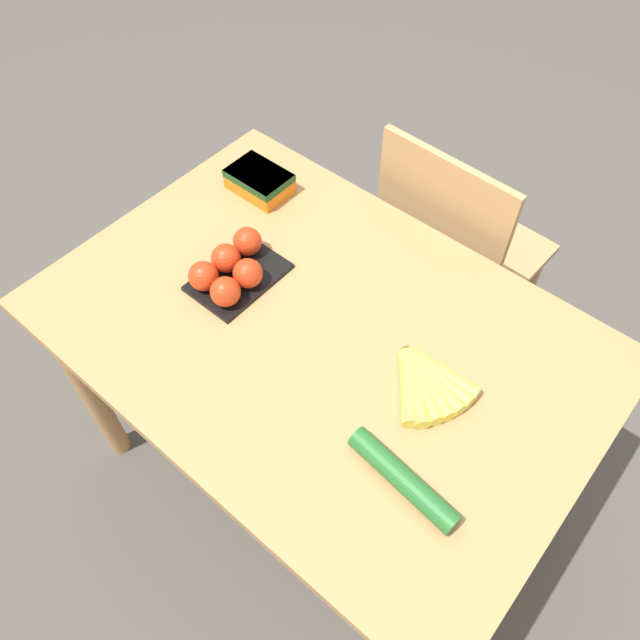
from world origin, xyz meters
The scene contains 7 objects.
ground_plane centered at (0.00, 0.00, 0.00)m, with size 12.00×12.00×0.00m, color #4C4742.
dining_table centered at (0.00, 0.00, 0.63)m, with size 1.19×0.82×0.74m.
chair centered at (0.00, 0.60, 0.47)m, with size 0.43×0.41×0.89m.
banana_bunch centered at (0.25, 0.03, 0.76)m, with size 0.18×0.16×0.03m.
tomato_pack centered at (-0.24, -0.02, 0.78)m, with size 0.15×0.22×0.08m.
carrot_bag centered at (-0.40, 0.24, 0.78)m, with size 0.15×0.11×0.06m.
cucumber_near centered at (0.34, -0.17, 0.76)m, with size 0.24×0.07×0.04m.
Camera 1 is at (0.51, -0.60, 1.82)m, focal length 35.00 mm.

